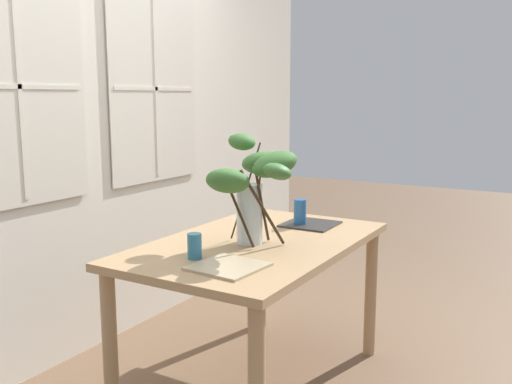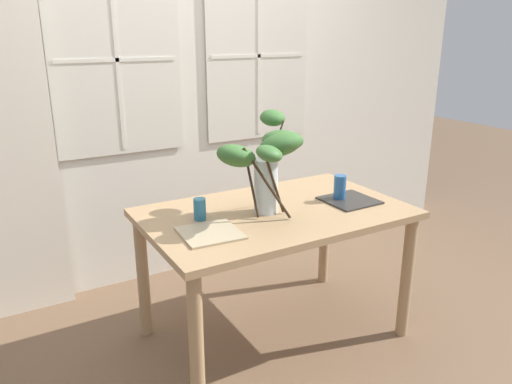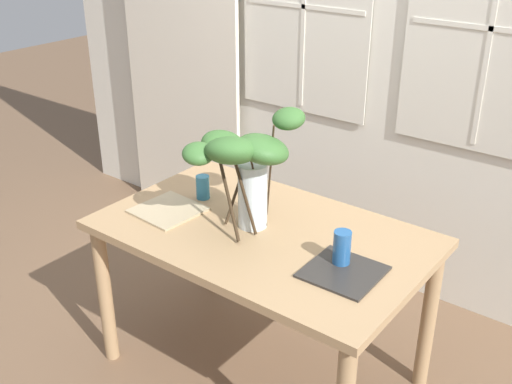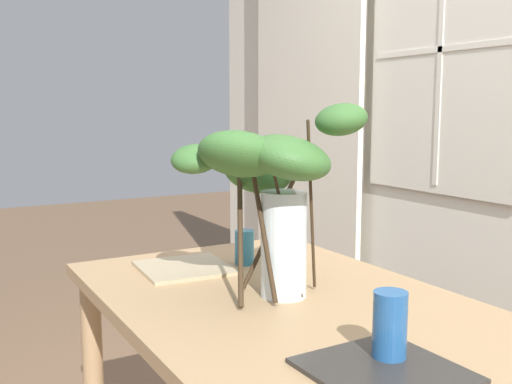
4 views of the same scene
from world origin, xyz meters
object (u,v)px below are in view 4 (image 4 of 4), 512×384
(dining_table, at_px, (293,339))
(drinking_glass_blue_right, at_px, (390,327))
(vase_with_branches, at_px, (269,182))
(plate_square_right, at_px, (384,371))
(plate_square_left, at_px, (185,268))
(drinking_glass_blue_left, at_px, (244,247))

(dining_table, xyz_separation_m, drinking_glass_blue_right, (0.41, -0.04, 0.18))
(vase_with_branches, relative_size, plate_square_right, 1.95)
(dining_table, xyz_separation_m, vase_with_branches, (-0.07, -0.03, 0.42))
(plate_square_right, bearing_deg, drinking_glass_blue_right, 128.86)
(drinking_glass_blue_right, relative_size, plate_square_left, 0.53)
(dining_table, relative_size, drinking_glass_blue_right, 9.64)
(drinking_glass_blue_right, xyz_separation_m, plate_square_left, (-0.86, -0.09, -0.07))
(dining_table, bearing_deg, drinking_glass_blue_right, -5.12)
(vase_with_branches, distance_m, plate_square_left, 0.50)
(plate_square_left, bearing_deg, drinking_glass_blue_left, 79.67)
(drinking_glass_blue_left, distance_m, plate_square_left, 0.21)
(vase_with_branches, bearing_deg, plate_square_right, -5.51)
(dining_table, bearing_deg, plate_square_left, -164.66)
(drinking_glass_blue_left, distance_m, plate_square_right, 0.87)
(dining_table, height_order, drinking_glass_blue_right, drinking_glass_blue_right)
(plate_square_right, bearing_deg, plate_square_left, -177.44)
(drinking_glass_blue_left, xyz_separation_m, drinking_glass_blue_right, (0.82, -0.11, 0.02))
(dining_table, bearing_deg, plate_square_right, -10.47)
(drinking_glass_blue_right, bearing_deg, dining_table, 174.88)
(drinking_glass_blue_right, bearing_deg, plate_square_right, -51.14)
(drinking_glass_blue_left, height_order, plate_square_right, drinking_glass_blue_left)
(dining_table, relative_size, vase_with_branches, 2.61)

